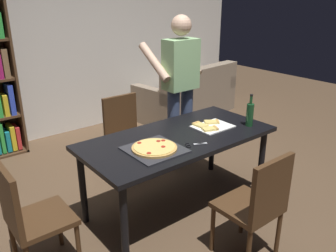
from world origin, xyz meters
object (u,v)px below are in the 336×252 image
Objects in this scene: chair_left_end at (28,214)px; person_serving_pizza at (180,84)px; chair_far_side at (126,131)px; pepperoni_pizza_on_tray at (154,148)px; dining_table at (178,143)px; chair_near_camera at (257,202)px; kitchen_scissors at (192,145)px; wine_bottle at (250,114)px; couch at (188,98)px.

chair_left_end is 2.15m from person_serving_pizza.
pepperoni_pizza_on_tray is (-0.35, -1.02, 0.25)m from chair_far_side.
chair_near_camera reaches higher than dining_table.
person_serving_pizza is at bearing 40.14° from pepperoni_pizza_on_tray.
kitchen_scissors reaches higher than dining_table.
couch is at bearing 61.52° from wine_bottle.
couch is at bearing 31.19° from chair_left_end.
chair_far_side is 2.20m from couch.
kitchen_scissors is at bearing -124.71° from person_serving_pizza.
dining_table is 0.93m from chair_far_side.
couch is (1.91, 1.99, -0.37)m from dining_table.
chair_far_side reaches higher than kitchen_scissors.
kitchen_scissors is (1.33, -0.23, 0.24)m from chair_left_end.
wine_bottle is (0.70, -1.14, 0.36)m from chair_far_side.
chair_left_end is at bearing -146.45° from chair_far_side.
chair_far_side is at bearing 90.00° from dining_table.
kitchen_scissors is at bearing -99.90° from dining_table.
pepperoni_pizza_on_tray is (-0.95, -0.80, -0.23)m from person_serving_pizza.
chair_far_side is at bearing 159.85° from person_serving_pizza.
chair_left_end is 1.38m from kitchen_scissors.
wine_bottle reaches higher than pepperoni_pizza_on_tray.
dining_table is at bearing -90.00° from chair_far_side.
chair_left_end is at bearing 173.64° from wine_bottle.
chair_near_camera is (-0.00, -0.91, -0.16)m from dining_table.
person_serving_pizza reaches higher than couch.
chair_far_side is (0.00, 1.82, 0.00)m from chair_near_camera.
dining_table is at bearing 0.00° from chair_left_end.
couch is at bearing 48.74° from kitchen_scissors.
chair_left_end is at bearing 180.00° from dining_table.
dining_table is at bearing 161.79° from wine_bottle.
pepperoni_pizza_on_tray is 1.07m from wine_bottle.
person_serving_pizza reaches higher than dining_table.
kitchen_scissors is (-0.04, 0.68, 0.24)m from chair_near_camera.
chair_near_camera is at bearing -110.53° from person_serving_pizza.
dining_table is 1.98× the size of chair_far_side.
chair_left_end is at bearing 146.45° from chair_near_camera.
pepperoni_pizza_on_tray is at bearing -162.44° from dining_table.
chair_left_end is at bearing -148.81° from couch.
chair_near_camera is at bearing -66.29° from pepperoni_pizza_on_tray.
pepperoni_pizza_on_tray is at bearing 158.45° from kitchen_scissors.
wine_bottle reaches higher than dining_table.
couch is at bearing 44.74° from person_serving_pizza.
dining_table is 0.77m from wine_bottle.
dining_table is at bearing 17.56° from pepperoni_pizza_on_tray.
chair_left_end reaches higher than pepperoni_pizza_on_tray.
chair_near_camera is 3.48m from couch.
dining_table is 0.25m from kitchen_scissors.
chair_far_side is 1.39m from wine_bottle.
dining_table is 2.78m from couch.
chair_near_camera is 0.51× the size of person_serving_pizza.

